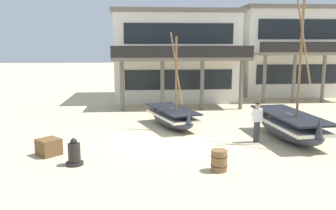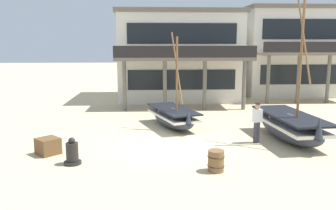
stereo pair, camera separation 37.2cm
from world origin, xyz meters
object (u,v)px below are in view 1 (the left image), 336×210
Objects in this scene: harbor_building_main at (175,55)px; fishing_boat_centre_large at (289,125)px; fishing_boat_near_left at (172,117)px; cargo_crate at (49,147)px; wooden_barrel at (219,160)px; capstan_winch at (74,154)px; harbor_building_annex at (280,51)px; fisherman_by_hull at (257,123)px.

fishing_boat_centre_large is at bearing -72.76° from harbor_building_main.
fishing_boat_near_left is 6.36m from cargo_crate.
wooden_barrel is at bearing -137.56° from fishing_boat_centre_large.
fishing_boat_centre_large is 7.04× the size of capstan_winch.
cargo_crate is 22.02m from harbor_building_annex.
harbor_building_annex is at bearing 70.07° from fishing_boat_centre_large.
harbor_building_annex is (10.03, 11.84, 2.89)m from fishing_boat_near_left.
harbor_building_main is (1.01, 9.54, 2.65)m from fishing_boat_near_left.
fishing_boat_centre_large is at bearing -28.79° from fishing_boat_near_left.
fishing_boat_centre_large is 12.99m from harbor_building_main.
fishing_boat_near_left is 9.95m from harbor_building_main.
fishing_boat_centre_large is 15.64m from harbor_building_annex.
harbor_building_main reaches higher than fishing_boat_near_left.
capstan_winch is 1.28× the size of cargo_crate.
fishing_boat_centre_large reaches higher than wooden_barrel.
fisherman_by_hull is 1.80× the size of capstan_winch.
fishing_boat_near_left is 6.19m from wooden_barrel.
harbor_building_annex reaches higher than fisherman_by_hull.
cargo_crate is (-9.71, -1.38, -0.33)m from fishing_boat_centre_large.
fisherman_by_hull is at bearing 7.55° from cargo_crate.
capstan_winch is at bearing -162.34° from fisherman_by_hull.
capstan_winch is 1.34× the size of wooden_barrel.
fisherman_by_hull is 2.30× the size of cargo_crate.
wooden_barrel is 0.08× the size of harbor_building_main.
harbor_building_main is 9.31m from harbor_building_annex.
fisherman_by_hull is (-1.51, -0.29, 0.20)m from fishing_boat_centre_large.
fishing_boat_centre_large is 0.74× the size of harbor_building_main.
harbor_building_annex reaches higher than harbor_building_main.
wooden_barrel is at bearing -90.11° from harbor_building_main.
cargo_crate is 15.07m from harbor_building_main.
cargo_crate is at bearing -133.34° from harbor_building_annex.
harbor_building_main reaches higher than capstan_winch.
wooden_barrel is (-3.81, -3.48, -0.28)m from fishing_boat_centre_large.
fishing_boat_centre_large is at bearing -109.93° from harbor_building_annex.
harbor_building_main is (-2.26, 12.46, 2.35)m from fisherman_by_hull.
harbor_building_main reaches higher than fisherman_by_hull.
capstan_winch is at bearing -126.22° from fishing_boat_near_left.
wooden_barrel is 6.27m from cargo_crate.
cargo_crate is at bearing -171.91° from fishing_boat_centre_large.
fishing_boat_centre_large is 9.01× the size of cargo_crate.
fishing_boat_near_left is 4.40m from fisherman_by_hull.
capstan_winch is at bearing -108.07° from harbor_building_main.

